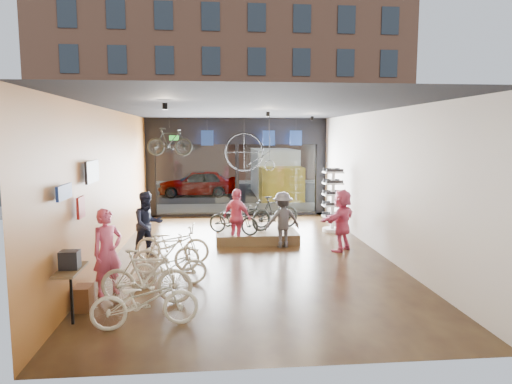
{
  "coord_description": "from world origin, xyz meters",
  "views": [
    {
      "loc": [
        -0.9,
        -11.79,
        3.13
      ],
      "look_at": [
        0.32,
        1.4,
        1.49
      ],
      "focal_mm": 32.0,
      "sensor_mm": 36.0,
      "label": 1
    }
  ],
  "objects": [
    {
      "name": "floor_bike_2",
      "position": [
        -1.86,
        -2.43,
        0.42
      ],
      "size": [
        1.67,
        0.88,
        0.84
      ],
      "primitive_type": "imported",
      "rotation": [
        0.0,
        0.0,
        1.78
      ],
      "color": "beige",
      "rests_on": "ground_plane"
    },
    {
      "name": "customer_3",
      "position": [
        1.01,
        0.7,
        0.79
      ],
      "size": [
        1.11,
        0.77,
        1.57
      ],
      "primitive_type": "imported",
      "rotation": [
        0.0,
        0.0,
        3.33
      ],
      "color": "#3F3F44",
      "rests_on": "ground_plane"
    },
    {
      "name": "customer_2",
      "position": [
        -0.26,
        0.97,
        0.82
      ],
      "size": [
        0.98,
        0.95,
        1.65
      ],
      "primitive_type": "imported",
      "rotation": [
        0.0,
        0.0,
        2.39
      ],
      "color": "#CC4C72",
      "rests_on": "ground_plane"
    },
    {
      "name": "customer_1",
      "position": [
        -2.62,
        0.01,
        0.85
      ],
      "size": [
        1.04,
        0.99,
        1.7
      ],
      "primitive_type": "imported",
      "rotation": [
        0.0,
        0.0,
        0.57
      ],
      "color": "#161C33",
      "rests_on": "ground_plane"
    },
    {
      "name": "display_bike_mid",
      "position": [
        0.94,
        1.72,
        0.82
      ],
      "size": [
        1.74,
        1.27,
        1.04
      ],
      "primitive_type": "imported",
      "rotation": [
        0.0,
        0.0,
        2.09
      ],
      "color": "black",
      "rests_on": "display_platform"
    },
    {
      "name": "ceiling",
      "position": [
        0.0,
        0.0,
        3.82
      ],
      "size": [
        7.0,
        12.0,
        0.04
      ],
      "primitive_type": "cube",
      "color": "black",
      "rests_on": "ground"
    },
    {
      "name": "sunglasses_rack",
      "position": [
        2.95,
        2.66,
        1.05
      ],
      "size": [
        0.75,
        0.68,
        2.1
      ],
      "primitive_type": null,
      "rotation": [
        0.0,
        0.0,
        -0.33
      ],
      "color": "white",
      "rests_on": "ground_plane"
    },
    {
      "name": "sidewalk_near",
      "position": [
        0.0,
        7.2,
        0.06
      ],
      "size": [
        30.0,
        2.4,
        0.12
      ],
      "primitive_type": "cube",
      "color": "slate",
      "rests_on": "ground"
    },
    {
      "name": "penny_farthing",
      "position": [
        0.48,
        4.58,
        2.5
      ],
      "size": [
        1.73,
        0.06,
        1.39
      ],
      "primitive_type": null,
      "color": "black",
      "rests_on": "ceiling"
    },
    {
      "name": "hung_bike",
      "position": [
        -2.41,
        4.2,
        2.93
      ],
      "size": [
        1.62,
        0.64,
        0.95
      ],
      "primitive_type": "imported",
      "rotation": [
        0.0,
        0.0,
        1.45
      ],
      "color": "black",
      "rests_on": "ceiling"
    },
    {
      "name": "floor_bike_1",
      "position": [
        -2.18,
        -3.39,
        0.52
      ],
      "size": [
        1.77,
        0.65,
        1.04
      ],
      "primitive_type": "imported",
      "rotation": [
        0.0,
        0.0,
        1.48
      ],
      "color": "beige",
      "rests_on": "ground_plane"
    },
    {
      "name": "display_platform",
      "position": [
        0.34,
        1.69,
        0.15
      ],
      "size": [
        2.4,
        1.8,
        0.3
      ],
      "primitive_type": "cube",
      "color": "brown",
      "rests_on": "ground_plane"
    },
    {
      "name": "wall_left",
      "position": [
        -3.52,
        0.0,
        1.9
      ],
      "size": [
        0.04,
        12.0,
        3.8
      ],
      "primitive_type": "cube",
      "color": "#A35426",
      "rests_on": "ground"
    },
    {
      "name": "floor_bike_0",
      "position": [
        -2.05,
        -4.47,
        0.46
      ],
      "size": [
        1.81,
        0.86,
        0.91
      ],
      "primitive_type": "imported",
      "rotation": [
        0.0,
        0.0,
        1.73
      ],
      "color": "beige",
      "rests_on": "ground_plane"
    },
    {
      "name": "floor_bike_3",
      "position": [
        -2.0,
        -1.48,
        0.46
      ],
      "size": [
        1.58,
        0.71,
        0.92
      ],
      "primitive_type": "imported",
      "rotation": [
        0.0,
        0.0,
        1.76
      ],
      "color": "beige",
      "rests_on": "ground_plane"
    },
    {
      "name": "display_bike_right",
      "position": [
        0.03,
        2.15,
        0.72
      ],
      "size": [
        1.69,
        0.94,
        0.84
      ],
      "primitive_type": "imported",
      "rotation": [
        0.0,
        0.0,
        1.31
      ],
      "color": "black",
      "rests_on": "display_platform"
    },
    {
      "name": "exit_sign",
      "position": [
        -2.4,
        5.88,
        3.05
      ],
      "size": [
        0.35,
        0.06,
        0.18
      ],
      "primitive_type": "cube",
      "color": "#198C26",
      "rests_on": "storefront"
    },
    {
      "name": "street_road",
      "position": [
        0.0,
        15.0,
        -0.01
      ],
      "size": [
        30.0,
        18.0,
        0.02
      ],
      "primitive_type": "cube",
      "color": "black",
      "rests_on": "ground"
    },
    {
      "name": "jersey_right",
      "position": [
        2.18,
        5.2,
        3.05
      ],
      "size": [
        0.45,
        0.03,
        0.55
      ],
      "primitive_type": "cube",
      "color": "#1E3F99",
      "rests_on": "ceiling"
    },
    {
      "name": "wall_back",
      "position": [
        0.0,
        -6.02,
        1.9
      ],
      "size": [
        7.0,
        0.04,
        3.8
      ],
      "primitive_type": "cube",
      "color": "beige",
      "rests_on": "ground"
    },
    {
      "name": "wall_right",
      "position": [
        3.52,
        0.0,
        1.9
      ],
      "size": [
        0.04,
        12.0,
        3.8
      ],
      "primitive_type": "cube",
      "color": "beige",
      "rests_on": "ground"
    },
    {
      "name": "display_bike_left",
      "position": [
        -0.35,
        1.21,
        0.72
      ],
      "size": [
        1.66,
        1.29,
        0.84
      ],
      "primitive_type": "imported",
      "rotation": [
        0.0,
        0.0,
        1.04
      ],
      "color": "black",
      "rests_on": "display_platform"
    },
    {
      "name": "customer_5",
      "position": [
        2.56,
        0.18,
        0.85
      ],
      "size": [
        1.44,
        1.49,
        1.69
      ],
      "primitive_type": "imported",
      "rotation": [
        0.0,
        0.0,
        3.96
      ],
      "color": "#CC4C72",
      "rests_on": "ground_plane"
    },
    {
      "name": "floor_bike_4",
      "position": [
        -1.94,
        -0.6,
        0.48
      ],
      "size": [
        1.93,
        0.97,
        0.97
      ],
      "primitive_type": "imported",
      "rotation": [
        0.0,
        0.0,
        1.39
      ],
      "color": "beige",
      "rests_on": "ground_plane"
    },
    {
      "name": "customer_0",
      "position": [
        -3.0,
        -2.82,
        0.86
      ],
      "size": [
        0.74,
        0.73,
        1.72
      ],
      "primitive_type": "imported",
      "rotation": [
        0.0,
        0.0,
        0.73
      ],
      "color": "#CC4C72",
      "rests_on": "ground_plane"
    },
    {
      "name": "wall_merch",
      "position": [
        -3.38,
        -3.5,
        1.3
      ],
      "size": [
        0.4,
        2.4,
        2.6
      ],
      "primitive_type": null,
      "color": "navy",
      "rests_on": "wall_left"
    },
    {
      "name": "street_car",
      "position": [
        -1.76,
        12.0,
        0.69
      ],
      "size": [
        4.04,
        1.62,
        1.38
      ],
      "primitive_type": "imported",
      "rotation": [
        0.0,
        0.0,
        -1.57
      ],
      "color": "gray",
      "rests_on": "street_road"
    },
    {
      "name": "sidewalk_far",
      "position": [
        0.0,
        19.0,
        0.06
      ],
      "size": [
        30.0,
        2.0,
        0.12
      ],
      "primitive_type": "cube",
      "color": "slate",
      "rests_on": "ground"
    },
    {
      "name": "jersey_left",
      "position": [
        -1.13,
        5.2,
        3.05
      ],
      "size": [
        0.45,
        0.03,
        0.55
      ],
      "primitive_type": "cube",
      "color": "#1E3F99",
      "rests_on": "ceiling"
    },
    {
      "name": "opposite_building",
      "position": [
        0.0,
        21.5,
        7.0
      ],
      "size": [
        26.0,
        5.0,
        14.0
      ],
      "primitive_type": "cube",
      "color": "brown",
      "rests_on": "ground"
    },
    {
      "name": "storefront",
      "position": [
        0.0,
        6.0,
        1.9
      ],
      "size": [
        7.0,
        0.26,
        3.8
      ],
      "primitive_type": null,
      "color": "black",
      "rests_on": "ground"
    },
    {
      "name": "jersey_mid",
      "position": [
        1.16,
        5.2,
        3.05
      ],
      "size": [
        0.45,
        0.03,
        0.55
      ],
      "primitive_type": "cube",
      "color": "#1E3F99",
      "rests_on": "ceiling"
    },
    {
      "name": "box_truck",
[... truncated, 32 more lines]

